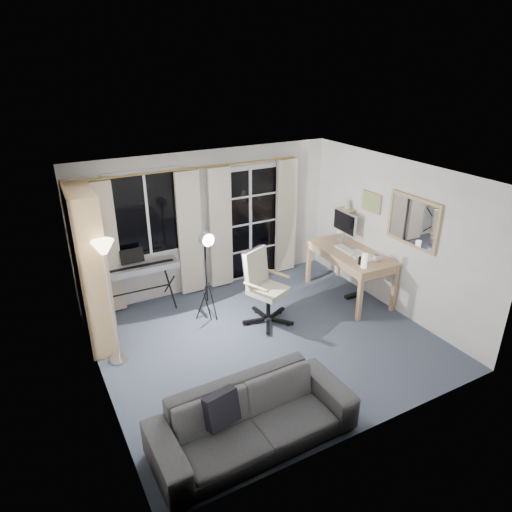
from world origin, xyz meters
The scene contains 17 objects.
floor centered at (0.00, 0.00, -0.01)m, with size 4.50×4.00×0.02m, color #343A4C.
window centered at (-1.05, 1.97, 1.50)m, with size 1.20×0.08×1.40m.
french_door centered at (0.75, 1.97, 1.03)m, with size 1.32×0.09×2.11m.
curtains centered at (-0.14, 1.88, 1.09)m, with size 3.60×0.07×2.13m.
bookshelf centered at (-2.13, 1.18, 1.06)m, with size 0.39×1.05×2.24m.
torchiere_lamp centered at (-1.98, 0.56, 1.39)m, with size 0.35×0.35×1.73m.
keyboard_piano centered at (-1.39, 1.70, 0.74)m, with size 1.35×0.67×0.97m.
studio_light centered at (-0.51, 0.90, 1.19)m, with size 0.30×0.31×1.49m.
office_chair centered at (0.21, 0.57, 0.67)m, with size 0.79×0.77×1.14m.
desk centered at (1.88, 0.53, 0.72)m, with size 0.82×1.56×0.82m.
monitor centered at (2.08, 0.98, 1.13)m, with size 0.20×0.59×0.51m.
desk_clutter centered at (1.80, 0.30, 0.64)m, with size 0.50×0.93×1.04m.
mug centered at (1.98, 0.03, 0.89)m, with size 0.13×0.11×0.13m, color silver.
wall_mirror centered at (2.22, -0.35, 1.55)m, with size 0.04×0.94×0.74m.
framed_print centered at (2.23, 0.55, 1.60)m, with size 0.03×0.42×0.32m.
wall_shelf centered at (2.16, 1.05, 1.41)m, with size 0.16×0.30×0.18m.
sofa centered at (-1.06, -1.55, 0.42)m, with size 2.16×0.66×0.84m.
Camera 1 is at (-2.77, -4.77, 3.76)m, focal length 32.00 mm.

